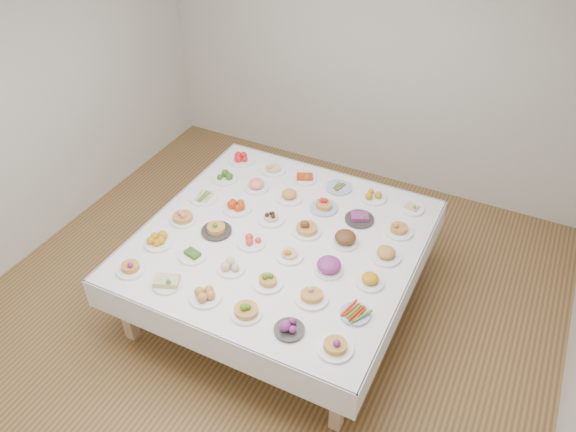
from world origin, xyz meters
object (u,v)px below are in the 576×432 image
at_px(display_table, 280,244).
at_px(dish_18, 204,197).
at_px(dish_0, 130,266).
at_px(dish_35, 412,207).

bearing_deg(display_table, dish_18, 168.82).
distance_m(dish_0, dish_18, 1.05).
distance_m(display_table, dish_18, 0.90).
bearing_deg(dish_35, dish_0, -134.97).
bearing_deg(dish_18, dish_0, -89.65).
xyz_separation_m(display_table, dish_18, (-0.88, 0.17, 0.09)).
bearing_deg(dish_0, display_table, 45.23).
distance_m(dish_0, dish_35, 2.47).
xyz_separation_m(dish_0, dish_35, (1.75, 1.75, -0.03)).
bearing_deg(display_table, dish_0, -134.77).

